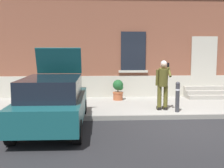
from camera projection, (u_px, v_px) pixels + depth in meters
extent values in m
plane|color=#232326|center=(193.00, 127.00, 8.57)|extent=(80.00, 80.00, 0.00)
cube|color=#99968E|center=(169.00, 106.00, 11.33)|extent=(24.00, 3.60, 0.15)
cube|color=gray|center=(184.00, 117.00, 9.49)|extent=(24.00, 0.12, 0.15)
cube|color=brown|center=(157.00, 17.00, 13.37)|extent=(24.00, 1.40, 7.50)
cube|color=#BCB7A8|center=(160.00, 88.00, 13.04)|extent=(24.00, 0.08, 1.10)
cube|color=black|center=(204.00, 63.00, 13.01)|extent=(1.00, 0.08, 2.10)
cube|color=#BCB7A8|center=(204.00, 62.00, 12.98)|extent=(1.16, 0.06, 2.24)
cube|color=black|center=(133.00, 51.00, 12.76)|extent=(1.10, 0.06, 1.70)
cube|color=#BCB7A8|center=(133.00, 71.00, 12.84)|extent=(1.30, 0.12, 0.10)
cube|color=#9E998E|center=(209.00, 97.00, 12.42)|extent=(1.81, 0.32, 0.16)
cube|color=#9E998E|center=(206.00, 94.00, 12.73)|extent=(1.81, 0.32, 0.32)
cube|color=#9E998E|center=(204.00, 91.00, 13.04)|extent=(1.81, 0.32, 0.48)
cube|color=#165156|center=(53.00, 108.00, 8.29)|extent=(1.80, 4.02, 0.64)
cube|color=black|center=(52.00, 88.00, 8.07)|extent=(1.57, 2.42, 0.56)
cube|color=black|center=(62.00, 102.00, 10.31)|extent=(1.66, 0.12, 0.20)
cube|color=yellow|center=(62.00, 97.00, 10.29)|extent=(0.52, 0.03, 0.12)
cube|color=#B21414|center=(40.00, 90.00, 10.22)|extent=(0.16, 0.04, 0.18)
cube|color=#B21414|center=(83.00, 90.00, 10.29)|extent=(0.16, 0.04, 0.18)
cube|color=#165156|center=(59.00, 61.00, 9.58)|extent=(1.49, 0.38, 0.87)
cylinder|color=black|center=(11.00, 133.00, 6.90)|extent=(0.21, 0.60, 0.60)
cylinder|color=black|center=(77.00, 132.00, 6.98)|extent=(0.21, 0.60, 0.60)
cylinder|color=black|center=(36.00, 109.00, 9.68)|extent=(0.21, 0.60, 0.60)
cylinder|color=black|center=(83.00, 108.00, 9.75)|extent=(0.21, 0.60, 0.60)
cylinder|color=#333338|center=(177.00, 98.00, 9.82)|extent=(0.14, 0.14, 0.95)
sphere|color=#333338|center=(178.00, 84.00, 9.76)|extent=(0.15, 0.15, 0.15)
cylinder|color=silver|center=(178.00, 90.00, 9.79)|extent=(0.15, 0.15, 0.06)
cylinder|color=#514C1E|center=(159.00, 97.00, 10.17)|extent=(0.15, 0.15, 0.82)
cube|color=black|center=(159.00, 108.00, 10.28)|extent=(0.12, 0.28, 0.10)
cylinder|color=#514C1E|center=(166.00, 97.00, 10.18)|extent=(0.15, 0.15, 0.82)
cube|color=black|center=(165.00, 108.00, 10.29)|extent=(0.12, 0.28, 0.10)
cylinder|color=#514C1E|center=(163.00, 77.00, 10.05)|extent=(0.34, 0.41, 0.66)
sphere|color=tan|center=(164.00, 64.00, 9.95)|extent=(0.22, 0.22, 0.22)
sphere|color=silver|center=(164.00, 63.00, 9.94)|extent=(0.21, 0.21, 0.21)
cylinder|color=#514C1E|center=(157.00, 78.00, 10.01)|extent=(0.09, 0.16, 0.57)
cylinder|color=#514C1E|center=(169.00, 71.00, 10.01)|extent=(0.09, 0.43, 0.40)
cube|color=black|center=(168.00, 65.00, 9.94)|extent=(0.07, 0.02, 0.15)
cylinder|color=#2D2D30|center=(75.00, 96.00, 12.28)|extent=(0.40, 0.40, 0.34)
cylinder|color=#2D2D30|center=(74.00, 92.00, 12.27)|extent=(0.44, 0.44, 0.05)
cylinder|color=#47331E|center=(74.00, 89.00, 12.25)|extent=(0.04, 0.04, 0.24)
sphere|color=#4C843D|center=(74.00, 85.00, 12.23)|extent=(0.44, 0.44, 0.44)
sphere|color=#4C843D|center=(77.00, 87.00, 12.20)|extent=(0.24, 0.24, 0.24)
cylinder|color=#B25B38|center=(118.00, 96.00, 12.19)|extent=(0.40, 0.40, 0.34)
cylinder|color=#B25B38|center=(118.00, 93.00, 12.17)|extent=(0.44, 0.44, 0.05)
cylinder|color=#47331E|center=(118.00, 89.00, 12.15)|extent=(0.04, 0.04, 0.24)
sphere|color=#1E5628|center=(118.00, 85.00, 12.13)|extent=(0.44, 0.44, 0.44)
sphere|color=#1E5628|center=(120.00, 87.00, 12.10)|extent=(0.24, 0.24, 0.24)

